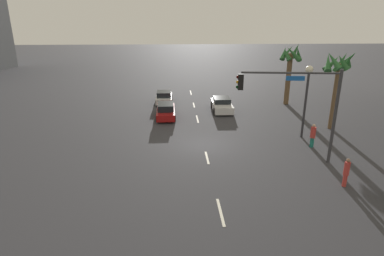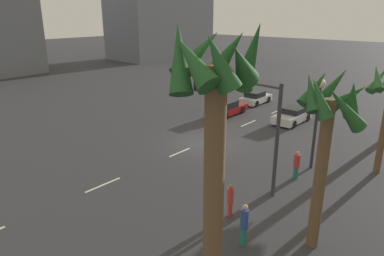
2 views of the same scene
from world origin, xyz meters
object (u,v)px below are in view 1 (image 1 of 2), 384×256
Objects in this scene: traffic_signal at (301,99)px; palm_tree_0 at (290,62)px; streetlamp at (307,87)px; palm_tree_1 at (338,69)px; car_2 at (166,111)px; pedestrian_0 at (313,135)px; pedestrian_1 at (346,172)px; car_0 at (222,105)px; car_1 at (164,97)px.

palm_tree_0 is (-14.79, 4.63, 0.43)m from traffic_signal.
palm_tree_1 reaches higher than streetlamp.
traffic_signal is at bearing 38.91° from car_2.
palm_tree_1 is at bearing 141.08° from pedestrian_0.
palm_tree_1 is (-9.80, 3.92, 4.15)m from pedestrian_1.
palm_tree_0 reaches higher than car_0.
traffic_signal is 4.96m from streetlamp.
streetlamp is at bearing -57.58° from palm_tree_1.
palm_tree_1 is at bearing 139.65° from traffic_signal.
car_1 is 0.86× the size of car_2.
traffic_signal reaches higher than streetlamp.
car_2 is (5.62, 0.31, 0.02)m from car_1.
palm_tree_1 is at bearing 55.92° from car_1.
car_1 is at bearing -136.69° from streetlamp.
streetlamp reaches higher than pedestrian_0.
car_0 is 2.51× the size of pedestrian_0.
palm_tree_1 is (-6.47, 5.49, 0.90)m from traffic_signal.
car_1 is 17.62m from pedestrian_0.
pedestrian_1 is 0.25× the size of palm_tree_0.
car_0 reaches higher than car_1.
streetlamp is 3.99m from palm_tree_1.
pedestrian_1 is (15.75, 4.45, 0.27)m from car_0.
streetlamp is (6.11, 10.75, 3.32)m from car_2.
car_2 reaches higher than car_1.
pedestrian_1 is at bearing 36.01° from car_2.
car_2 is at bearing -141.09° from traffic_signal.
car_0 is 10.08m from streetlamp.
car_1 is 0.61× the size of palm_tree_0.
palm_tree_0 is at bearing 84.28° from car_1.
car_2 is 13.97m from traffic_signal.
car_0 is 16.37m from pedestrian_1.
car_2 is 0.75× the size of traffic_signal.
pedestrian_0 reaches higher than car_2.
pedestrian_1 is at bearing 25.31° from traffic_signal.
pedestrian_1 is at bearing 15.77° from car_0.
car_1 is 2.39× the size of pedestrian_1.
pedestrian_0 is at bearing 38.59° from car_1.
palm_tree_0 is (1.35, 13.43, 3.95)m from car_1.
car_0 is 7.00m from car_1.
car_2 is 13.44m from pedestrian_0.
streetlamp is at bearing 178.04° from pedestrian_0.
traffic_signal is 0.95× the size of palm_tree_1.
palm_tree_0 is (-10.38, 2.38, 0.60)m from streetlamp.
streetlamp is at bearing 32.62° from car_0.
pedestrian_1 reaches higher than car_2.
pedestrian_0 is at bearing 137.31° from traffic_signal.
traffic_signal is at bearing -17.39° from palm_tree_0.
streetlamp is 10.67m from palm_tree_0.
streetlamp is 3.25× the size of pedestrian_0.
palm_tree_0 is at bearing 162.61° from traffic_signal.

